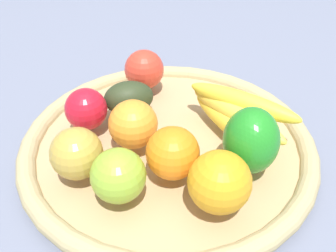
{
  "coord_description": "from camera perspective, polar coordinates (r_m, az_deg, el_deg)",
  "views": [
    {
      "loc": [
        0.25,
        -0.38,
        0.41
      ],
      "look_at": [
        0.0,
        0.0,
        0.05
      ],
      "focal_mm": 41.13,
      "sensor_mm": 36.0,
      "label": 1
    }
  ],
  "objects": [
    {
      "name": "ground_plane",
      "position": [
        0.62,
        0.0,
        -3.85
      ],
      "size": [
        2.4,
        2.4,
        0.0
      ],
      "primitive_type": "plane",
      "color": "slate",
      "rests_on": "ground"
    },
    {
      "name": "basket",
      "position": [
        0.61,
        0.0,
        -2.81
      ],
      "size": [
        0.46,
        0.46,
        0.03
      ],
      "color": "tan",
      "rests_on": "ground_plane"
    },
    {
      "name": "orange_2",
      "position": [
        0.48,
        7.64,
        -8.24
      ],
      "size": [
        0.11,
        0.11,
        0.08
      ],
      "primitive_type": "sphere",
      "rotation": [
        0.0,
        0.0,
        0.81
      ],
      "color": "orange",
      "rests_on": "basket"
    },
    {
      "name": "apple_0",
      "position": [
        0.61,
        -12.04,
        2.46
      ],
      "size": [
        0.09,
        0.09,
        0.07
      ],
      "primitive_type": "sphere",
      "rotation": [
        0.0,
        0.0,
        0.96
      ],
      "color": "red",
      "rests_on": "basket"
    },
    {
      "name": "apple_1",
      "position": [
        0.49,
        -7.39,
        -7.31
      ],
      "size": [
        0.09,
        0.09,
        0.07
      ],
      "primitive_type": "sphere",
      "rotation": [
        0.0,
        0.0,
        2.77
      ],
      "color": "#8EB833",
      "rests_on": "basket"
    },
    {
      "name": "banana_bunch",
      "position": [
        0.6,
        10.18,
        1.82
      ],
      "size": [
        0.19,
        0.11,
        0.06
      ],
      "color": "yellow",
      "rests_on": "basket"
    },
    {
      "name": "bell_pepper",
      "position": [
        0.53,
        12.2,
        -2.1
      ],
      "size": [
        0.11,
        0.11,
        0.09
      ],
      "primitive_type": "ellipsoid",
      "rotation": [
        0.0,
        0.0,
        5.29
      ],
      "color": "#218923",
      "rests_on": "basket"
    },
    {
      "name": "avocado",
      "position": [
        0.64,
        -5.84,
        4.19
      ],
      "size": [
        0.1,
        0.1,
        0.06
      ],
      "primitive_type": "ellipsoid",
      "rotation": [
        0.0,
        0.0,
        0.82
      ],
      "color": "#2C371E",
      "rests_on": "basket"
    },
    {
      "name": "orange_0",
      "position": [
        0.56,
        -5.19,
        0.26
      ],
      "size": [
        0.09,
        0.09,
        0.07
      ],
      "primitive_type": "sphere",
      "rotation": [
        0.0,
        0.0,
        1.95
      ],
      "color": "orange",
      "rests_on": "basket"
    },
    {
      "name": "apple_2",
      "position": [
        0.53,
        -13.4,
        -3.98
      ],
      "size": [
        0.07,
        0.07,
        0.07
      ],
      "primitive_type": "sphere",
      "rotation": [
        0.0,
        0.0,
        4.68
      ],
      "color": "gold",
      "rests_on": "basket"
    },
    {
      "name": "apple_3",
      "position": [
        0.7,
        -3.55,
        8.35
      ],
      "size": [
        0.08,
        0.08,
        0.07
      ],
      "primitive_type": "sphere",
      "rotation": [
        0.0,
        0.0,
        4.61
      ],
      "color": "red",
      "rests_on": "basket"
    },
    {
      "name": "orange_1",
      "position": [
        0.51,
        0.7,
        -4.03
      ],
      "size": [
        0.08,
        0.08,
        0.07
      ],
      "primitive_type": "sphere",
      "rotation": [
        0.0,
        0.0,
        1.66
      ],
      "color": "orange",
      "rests_on": "basket"
    }
  ]
}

